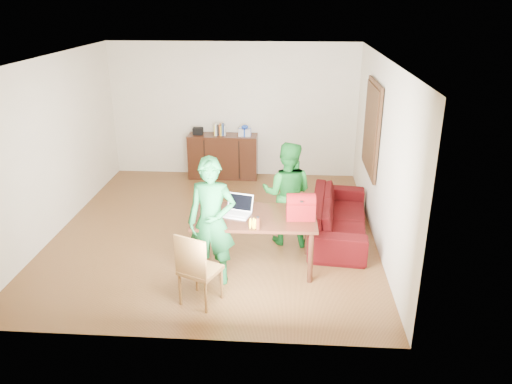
# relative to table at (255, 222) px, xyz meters

# --- Properties ---
(room) EXTENTS (5.20, 5.70, 2.90)m
(room) POSITION_rel_table_xyz_m (-0.70, 1.24, 0.63)
(room) COLOR #412510
(room) RESTS_ON ground
(table) EXTENTS (1.66, 0.96, 0.77)m
(table) POSITION_rel_table_xyz_m (0.00, 0.00, 0.00)
(table) COLOR black
(table) RESTS_ON ground
(chair) EXTENTS (0.56, 0.55, 0.95)m
(chair) POSITION_rel_table_xyz_m (-0.60, -0.92, -0.40)
(chair) COLOR brown
(chair) RESTS_ON ground
(person_near) EXTENTS (0.64, 0.44, 1.70)m
(person_near) POSITION_rel_table_xyz_m (-0.52, -0.41, 0.18)
(person_near) COLOR #145A27
(person_near) RESTS_ON ground
(person_far) EXTENTS (0.84, 0.70, 1.58)m
(person_far) POSITION_rel_table_xyz_m (0.42, 0.79, 0.11)
(person_far) COLOR #155E1D
(person_far) RESTS_ON ground
(laptop) EXTENTS (0.41, 0.33, 0.25)m
(laptop) POSITION_rel_table_xyz_m (-0.25, -0.01, 0.14)
(laptop) COLOR white
(laptop) RESTS_ON table
(bananas) EXTENTS (0.17, 0.15, 0.06)m
(bananas) POSITION_rel_table_xyz_m (0.01, -0.40, 0.12)
(bananas) COLOR gold
(bananas) RESTS_ON table
(bottle) EXTENTS (0.07, 0.07, 0.17)m
(bottle) POSITION_rel_table_xyz_m (0.06, -0.40, 0.18)
(bottle) COLOR #512212
(bottle) RESTS_ON table
(red_bag) EXTENTS (0.39, 0.24, 0.28)m
(red_bag) POSITION_rel_table_xyz_m (0.61, -0.04, 0.23)
(red_bag) COLOR maroon
(red_bag) RESTS_ON table
(sofa) EXTENTS (1.05, 2.20, 0.62)m
(sofa) POSITION_rel_table_xyz_m (1.24, 1.08, -0.36)
(sofa) COLOR #370713
(sofa) RESTS_ON ground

